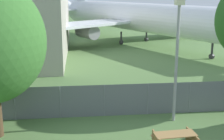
# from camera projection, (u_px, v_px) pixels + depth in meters

# --- Properties ---
(perimeter_fence) EXTENTS (56.07, 0.07, 1.90)m
(perimeter_fence) POSITION_uv_depth(u_px,v_px,m) (148.00, 99.00, 18.33)
(perimeter_fence) COLOR slate
(perimeter_fence) RESTS_ON ground
(airplane) EXTENTS (33.09, 39.82, 11.24)m
(airplane) POSITION_uv_depth(u_px,v_px,m) (141.00, 18.00, 42.02)
(airplane) COLOR white
(airplane) RESTS_ON ground
(picnic_bench_near_cabin) EXTENTS (2.01, 1.53, 0.76)m
(picnic_bench_near_cabin) POSITION_uv_depth(u_px,v_px,m) (175.00, 139.00, 14.39)
(picnic_bench_near_cabin) COLOR #A37A47
(picnic_bench_near_cabin) RESTS_ON ground
(light_mast) EXTENTS (0.44, 0.44, 6.77)m
(light_mast) POSITION_uv_depth(u_px,v_px,m) (177.00, 47.00, 16.63)
(light_mast) COLOR #99999E
(light_mast) RESTS_ON ground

